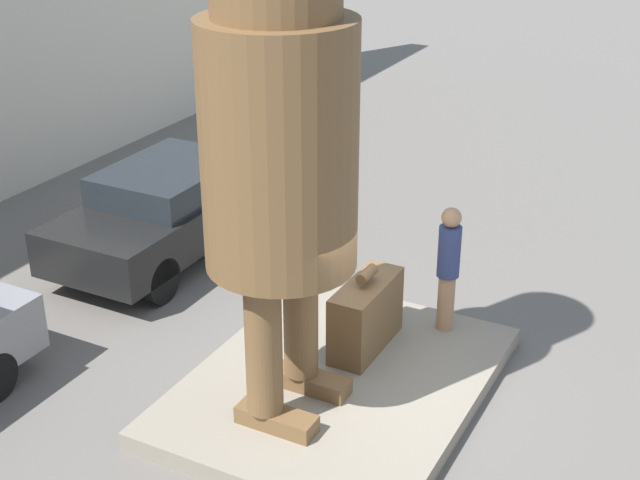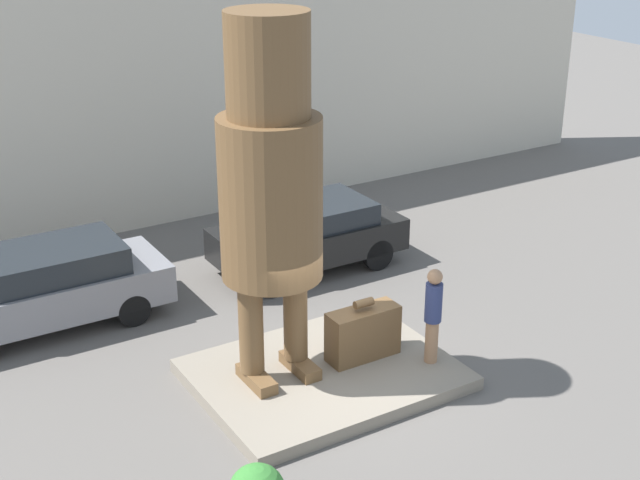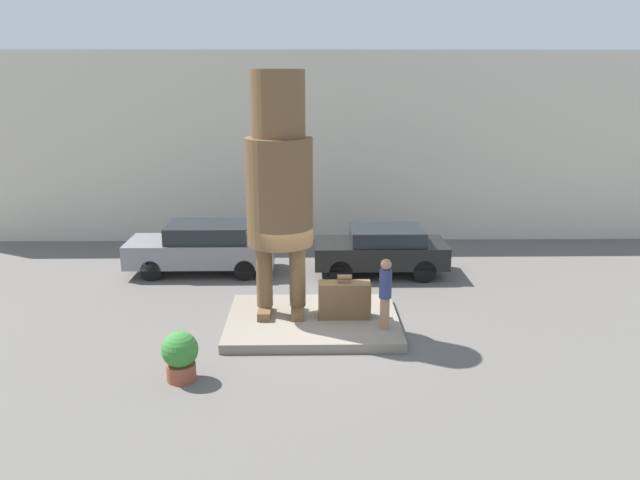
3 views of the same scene
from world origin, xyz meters
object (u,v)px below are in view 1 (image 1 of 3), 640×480
Objects in this scene: giant_suitcase at (366,315)px; parked_car_black at (167,209)px; tourist at (448,264)px; statue_figure at (279,112)px.

parked_car_black is at bearing 71.45° from giant_suitcase.
parked_car_black is (1.39, 4.14, 0.12)m from giant_suitcase.
tourist reaches higher than parked_car_black.
giant_suitcase is at bearing 141.44° from tourist.
statue_figure is 5.68m from parked_car_black.
giant_suitcase is 0.74× the size of tourist.
giant_suitcase is 0.32× the size of parked_car_black.
giant_suitcase is at bearing -10.55° from statue_figure.
parked_car_black is (2.98, 3.85, -2.94)m from statue_figure.
parked_car_black is at bearing 84.55° from tourist.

